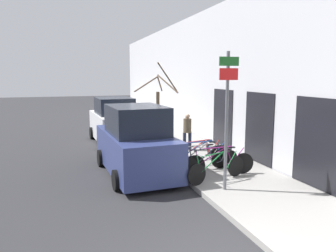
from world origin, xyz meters
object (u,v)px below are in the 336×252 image
parked_car_0 (136,144)px  pedestrian_near (187,129)px  bicycle_3 (200,159)px  bicycle_5 (200,154)px  bicycle_0 (217,169)px  parked_car_1 (114,122)px  signpost (227,114)px  bicycle_4 (200,157)px  bicycle_2 (211,162)px  bicycle_1 (219,163)px  street_tree (159,109)px

parked_car_0 → pedestrian_near: size_ratio=2.93×
bicycle_3 → bicycle_5: bicycle_3 is taller
bicycle_0 → parked_car_1: (-2.00, 7.51, 0.50)m
signpost → bicycle_0: bearing=80.0°
signpost → bicycle_4: 2.78m
bicycle_2 → parked_car_0: 2.58m
bicycle_4 → parked_car_1: parked_car_1 is taller
bicycle_0 → parked_car_0: 2.89m
bicycle_4 → parked_car_1: (-2.02, 6.12, 0.47)m
parked_car_1 → pedestrian_near: size_ratio=2.73×
bicycle_1 → street_tree: 5.01m
street_tree → signpost: bearing=-88.4°
bicycle_5 → signpost: bearing=167.5°
bicycle_1 → pedestrian_near: pedestrian_near is taller
bicycle_1 → signpost: bearing=167.6°
bicycle_1 → bicycle_2: bicycle_1 is taller
bicycle_4 → pedestrian_near: (0.64, 2.84, 0.49)m
parked_car_0 → parked_car_1: (0.10, 5.60, -0.03)m
bicycle_4 → parked_car_1: size_ratio=0.57×
bicycle_0 → bicycle_2: bicycle_2 is taller
bicycle_5 → street_tree: 3.70m
bicycle_0 → bicycle_4: 1.39m
parked_car_1 → street_tree: bearing=-55.1°
signpost → pedestrian_near: size_ratio=2.44×
bicycle_3 → signpost: bearing=174.2°
parked_car_0 → bicycle_5: bearing=-3.0°
parked_car_1 → street_tree: street_tree is taller
signpost → parked_car_1: (-1.87, 8.28, -1.27)m
bicycle_5 → parked_car_1: 6.05m
bicycle_3 → parked_car_1: 6.64m
bicycle_5 → parked_car_0: bearing=85.7°
parked_car_1 → street_tree: 2.87m
bicycle_1 → bicycle_5: bearing=11.8°
bicycle_2 → street_tree: size_ratio=0.62×
bicycle_2 → bicycle_3: bearing=4.9°
bicycle_3 → parked_car_0: size_ratio=0.49×
bicycle_5 → pedestrian_near: 2.41m
bicycle_0 → bicycle_5: 1.93m
parked_car_1 → pedestrian_near: bearing=-54.1°
bicycle_5 → parked_car_0: size_ratio=0.49×
signpost → bicycle_1: (0.48, 1.31, -1.75)m
bicycle_5 → parked_car_0: parked_car_0 is taller
parked_car_0 → parked_car_1: parked_car_0 is taller
bicycle_1 → bicycle_4: size_ratio=0.95×
parked_car_0 → pedestrian_near: (2.76, 2.33, -0.00)m
signpost → pedestrian_near: bearing=81.0°
bicycle_1 → bicycle_2: size_ratio=0.98×
signpost → bicycle_3: size_ratio=1.71×
bicycle_0 → bicycle_3: (-0.08, 1.17, 0.00)m
bicycle_2 → street_tree: street_tree is taller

